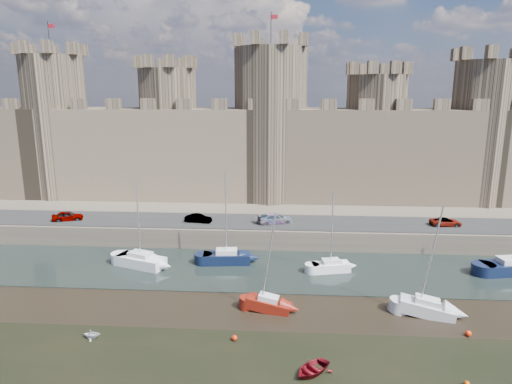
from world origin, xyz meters
TOP-DOWN VIEW (x-y plane):
  - water_channel at (0.00, 24.00)m, footprint 160.00×12.00m
  - quay at (0.00, 60.00)m, footprint 160.00×60.00m
  - road at (0.00, 34.00)m, footprint 160.00×7.00m
  - castle at (-0.64, 48.00)m, footprint 108.50×11.00m
  - car_0 at (-24.04, 32.91)m, footprint 4.14×2.71m
  - car_1 at (-6.73, 33.17)m, footprint 3.61×1.67m
  - car_2 at (3.18, 33.47)m, footprint 4.85×3.12m
  - car_3 at (24.79, 33.79)m, footprint 3.99×2.05m
  - sailboat_0 at (-11.55, 24.00)m, footprint 6.02×3.96m
  - sailboat_1 at (-2.08, 25.56)m, footprint 5.46×2.53m
  - sailboat_2 at (9.50, 23.92)m, footprint 4.39×2.47m
  - sailboat_3 at (28.84, 24.69)m, footprint 6.68×3.53m
  - sailboat_4 at (3.12, 14.66)m, footprint 4.17×2.26m
  - sailboat_5 at (17.06, 14.74)m, footprint 5.00×2.90m
  - dinghy_3 at (-10.81, 9.04)m, footprint 1.47×1.28m
  - dinghy_4 at (6.53, 5.62)m, footprint 3.64×3.71m
  - buoy_1 at (0.63, 9.48)m, footprint 0.46×0.46m
  - buoy_3 at (19.38, 11.35)m, footprint 0.50×0.50m
  - buoy_5 at (16.81, 4.80)m, footprint 0.42×0.42m

SIDE VIEW (x-z plane):
  - water_channel at x=0.00m, z-range 0.00..0.08m
  - buoy_5 at x=16.81m, z-range 0.00..0.42m
  - buoy_1 at x=0.63m, z-range 0.00..0.46m
  - buoy_3 at x=19.38m, z-range 0.00..0.50m
  - dinghy_4 at x=6.53m, z-range 0.00..0.63m
  - dinghy_3 at x=-10.81m, z-range 0.00..0.76m
  - sailboat_4 at x=3.12m, z-range -3.92..5.31m
  - sailboat_5 at x=17.06m, z-range -4.34..5.80m
  - sailboat_2 at x=9.50m, z-range -3.72..5.21m
  - sailboat_0 at x=-11.55m, z-range -4.43..6.06m
  - sailboat_1 at x=-2.08m, z-range -4.48..6.13m
  - sailboat_3 at x=28.84m, z-range -4.72..6.41m
  - quay at x=0.00m, z-range 0.00..2.50m
  - road at x=0.00m, z-range 2.50..2.60m
  - car_3 at x=24.79m, z-range 2.50..3.58m
  - car_1 at x=-6.73m, z-range 2.50..3.64m
  - car_2 at x=3.18m, z-range 2.50..3.81m
  - car_0 at x=-24.04m, z-range 2.50..3.81m
  - castle at x=-0.64m, z-range -2.83..26.17m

